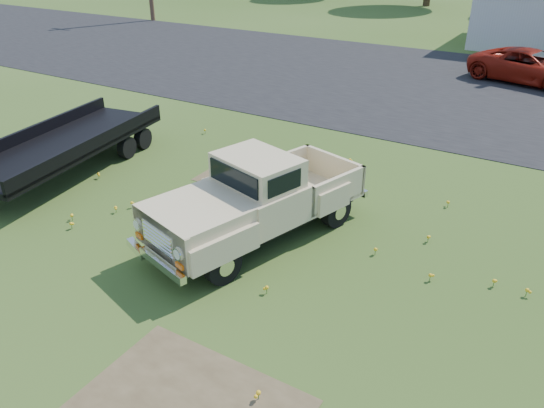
% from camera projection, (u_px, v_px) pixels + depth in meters
% --- Properties ---
extents(ground, '(140.00, 140.00, 0.00)m').
position_uv_depth(ground, '(229.00, 266.00, 10.14)').
color(ground, '#334F19').
rests_on(ground, ground).
extents(asphalt_lot, '(90.00, 14.00, 0.02)m').
position_uv_depth(asphalt_lot, '(442.00, 87.00, 21.52)').
color(asphalt_lot, black).
rests_on(asphalt_lot, ground).
extents(dirt_patch_a, '(3.00, 2.00, 0.01)m').
position_uv_depth(dirt_patch_a, '(191.00, 406.00, 7.18)').
color(dirt_patch_a, '#4E4129').
rests_on(dirt_patch_a, ground).
extents(dirt_patch_b, '(2.20, 1.60, 0.01)m').
position_uv_depth(dirt_patch_b, '(244.00, 178.00, 13.71)').
color(dirt_patch_b, '#4E4129').
rests_on(dirt_patch_b, ground).
extents(vintage_pickup_truck, '(3.29, 5.36, 1.82)m').
position_uv_depth(vintage_pickup_truck, '(258.00, 198.00, 10.70)').
color(vintage_pickup_truck, beige).
rests_on(vintage_pickup_truck, ground).
extents(flatbed_trailer, '(3.05, 6.60, 1.73)m').
position_uv_depth(flatbed_trailer, '(63.00, 140.00, 13.72)').
color(flatbed_trailer, black).
rests_on(flatbed_trailer, ground).
extents(red_pickup, '(5.20, 3.36, 1.33)m').
position_uv_depth(red_pickup, '(530.00, 67.00, 21.77)').
color(red_pickup, maroon).
rests_on(red_pickup, ground).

